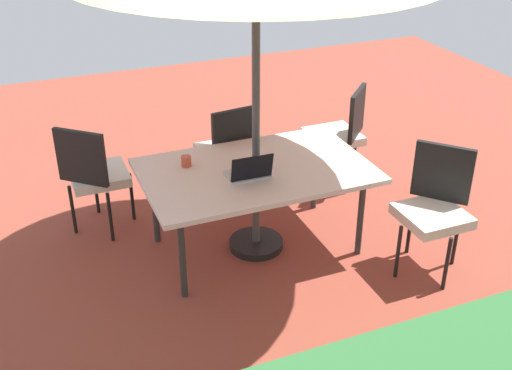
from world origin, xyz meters
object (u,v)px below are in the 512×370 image
chair_southwest (340,131)px  chair_northwest (435,205)px  dining_table (256,174)px  cup (186,161)px  laptop (249,172)px  chair_southeast (94,172)px  chair_south (228,149)px

chair_southwest → chair_northwest: same height
dining_table → cup: 0.55m
dining_table → laptop: 0.19m
dining_table → cup: size_ratio=20.90×
chair_southeast → cup: 0.85m
dining_table → chair_northwest: bearing=146.6°
dining_table → cup: cup is taller
chair_southwest → chair_northwest: bearing=43.8°
chair_southeast → chair_northwest: bearing=-172.0°
chair_southwest → dining_table: bearing=-13.4°
chair_northwest → laptop: 1.41m
chair_southeast → chair_south: bearing=-138.5°
dining_table → laptop: size_ratio=5.35×
chair_southwest → chair_northwest: size_ratio=1.00×
laptop → chair_southwest: bearing=-144.1°
chair_south → chair_northwest: bearing=119.2°
laptop → chair_south: bearing=-97.8°
chair_south → chair_southwest: bearing=172.0°
chair_southeast → chair_south: size_ratio=1.00×
chair_south → cup: chair_south is taller
chair_southeast → laptop: bearing=-178.8°
chair_southwest → chair_south: size_ratio=1.00×
chair_southwest → chair_southeast: 2.28m
chair_southwest → cup: bearing=-29.3°
chair_northwest → laptop: size_ratio=2.99×
chair_southeast → laptop: (-1.03, 0.87, 0.22)m
chair_southwest → laptop: 1.53m
chair_southeast → cup: size_ratio=11.68×
laptop → cup: size_ratio=3.91×
chair_southwest → cup: size_ratio=11.68×
dining_table → chair_southwest: (-1.15, -0.73, -0.12)m
dining_table → chair_south: 0.76m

